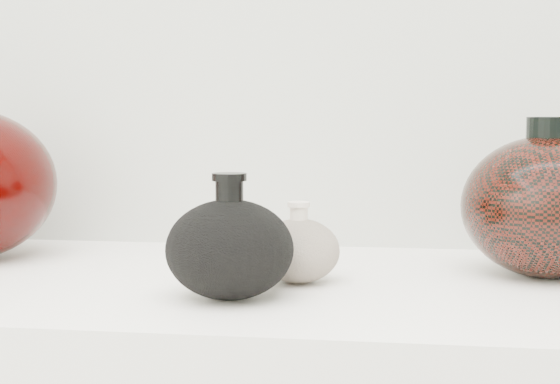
# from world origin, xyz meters

# --- Properties ---
(black_gourd_vase) EXTENTS (0.15, 0.15, 0.13)m
(black_gourd_vase) POSITION_xyz_m (-0.03, 0.84, 0.95)
(black_gourd_vase) COLOR black
(black_gourd_vase) RESTS_ON display_counter
(cream_gourd_vase) EXTENTS (0.10, 0.10, 0.09)m
(cream_gourd_vase) POSITION_xyz_m (0.03, 0.93, 0.94)
(cream_gourd_vase) COLOR #BFB397
(cream_gourd_vase) RESTS_ON display_counter
(right_round_pot) EXTENTS (0.23, 0.23, 0.19)m
(right_round_pot) POSITION_xyz_m (0.32, 1.01, 0.99)
(right_round_pot) COLOR black
(right_round_pot) RESTS_ON display_counter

